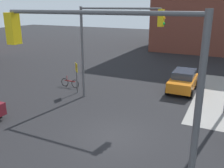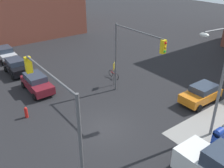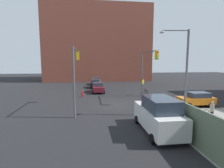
{
  "view_description": "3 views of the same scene",
  "coord_description": "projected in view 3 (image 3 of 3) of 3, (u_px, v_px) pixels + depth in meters",
  "views": [
    {
      "loc": [
        5.03,
        -10.51,
        6.56
      ],
      "look_at": [
        -0.79,
        1.64,
        2.31
      ],
      "focal_mm": 40.0,
      "sensor_mm": 36.0,
      "label": 1
    },
    {
      "loc": [
        12.64,
        -8.76,
        11.52
      ],
      "look_at": [
        -1.27,
        1.64,
        2.76
      ],
      "focal_mm": 40.0,
      "sensor_mm": 36.0,
      "label": 2
    },
    {
      "loc": [
        20.31,
        -3.07,
        5.1
      ],
      "look_at": [
        -0.4,
        -0.43,
        2.45
      ],
      "focal_mm": 28.0,
      "sensor_mm": 36.0,
      "label": 3
    }
  ],
  "objects": [
    {
      "name": "sedan_orange",
      "position": [
        196.0,
        99.0,
        20.14
      ],
      "size": [
        2.02,
        3.99,
        1.62
      ],
      "color": "orange",
      "rests_on": "ground"
    },
    {
      "name": "traffic_signal_nw_corner",
      "position": [
        147.0,
        65.0,
        23.18
      ],
      "size": [
        5.92,
        0.36,
        6.5
      ],
      "color": "#59595B",
      "rests_on": "ground"
    },
    {
      "name": "ground_plane",
      "position": [
        116.0,
        104.0,
        21.02
      ],
      "size": [
        120.0,
        120.0,
        0.0
      ],
      "primitive_type": "plane",
      "color": "black"
    },
    {
      "name": "van_white_delivery",
      "position": [
        158.0,
        115.0,
        12.63
      ],
      "size": [
        5.4,
        2.32,
        2.62
      ],
      "color": "white",
      "rests_on": "ground"
    },
    {
      "name": "warning_sign_two_way",
      "position": [
        143.0,
        85.0,
        26.75
      ],
      "size": [
        0.48,
        0.48,
        2.4
      ],
      "color": "#4C4C4C",
      "rests_on": "ground"
    },
    {
      "name": "fire_hydrant",
      "position": [
        82.0,
        94.0,
        25.35
      ],
      "size": [
        0.26,
        0.26,
        0.94
      ],
      "color": "red",
      "rests_on": "ground"
    },
    {
      "name": "bicycle_leaning_on_fence",
      "position": [
        201.0,
        113.0,
        16.37
      ],
      "size": [
        0.05,
        1.75,
        0.97
      ],
      "color": "black",
      "rests_on": "ground"
    },
    {
      "name": "bicycle_at_crosswalk",
      "position": [
        146.0,
        91.0,
        28.42
      ],
      "size": [
        1.75,
        0.05,
        0.97
      ],
      "color": "black",
      "rests_on": "ground"
    },
    {
      "name": "mailbox_blue",
      "position": [
        182.0,
        111.0,
        15.45
      ],
      "size": [
        0.56,
        0.64,
        1.43
      ],
      "color": "navy",
      "rests_on": "ground"
    },
    {
      "name": "coupe_black",
      "position": [
        95.0,
        84.0,
        34.55
      ],
      "size": [
        3.81,
        2.02,
        1.62
      ],
      "color": "black",
      "rests_on": "ground"
    },
    {
      "name": "street_lamp_corner",
      "position": [
        183.0,
        66.0,
        16.04
      ],
      "size": [
        0.7,
        2.66,
        8.0
      ],
      "color": "slate",
      "rests_on": "ground"
    },
    {
      "name": "traffic_signal_se_corner",
      "position": [
        76.0,
        66.0,
        17.81
      ],
      "size": [
        6.25,
        0.36,
        6.5
      ],
      "color": "#59595B",
      "rests_on": "ground"
    },
    {
      "name": "pedestrian_crossing",
      "position": [
        212.0,
        111.0,
        15.14
      ],
      "size": [
        0.36,
        0.36,
        1.71
      ],
      "rotation": [
        0.0,
        0.0,
        4.12
      ],
      "color": "#9E937A",
      "rests_on": "ground"
    },
    {
      "name": "sedan_maroon",
      "position": [
        98.0,
        87.0,
        29.4
      ],
      "size": [
        4.31,
        2.02,
        1.62
      ],
      "color": "maroon",
      "rests_on": "ground"
    },
    {
      "name": "building_brick_west",
      "position": [
        97.0,
        45.0,
        51.15
      ],
      "size": [
        16.0,
        28.0,
        19.93
      ],
      "color": "brown",
      "rests_on": "ground"
    },
    {
      "name": "sedan_silver",
      "position": [
        96.0,
        81.0,
        39.53
      ],
      "size": [
        3.83,
        2.02,
        1.62
      ],
      "color": "#B7BABF",
      "rests_on": "ground"
    }
  ]
}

